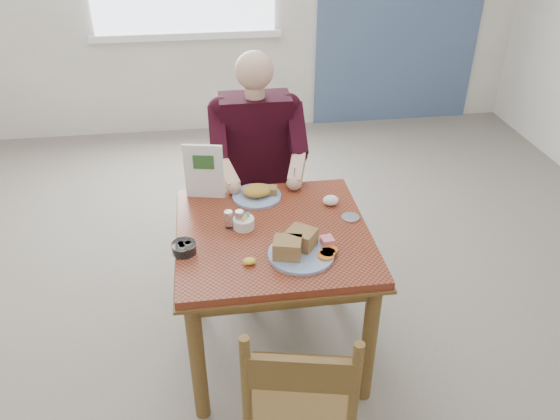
{
  "coord_description": "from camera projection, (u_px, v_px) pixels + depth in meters",
  "views": [
    {
      "loc": [
        -0.26,
        -2.11,
        2.19
      ],
      "look_at": [
        0.03,
        0.0,
        0.86
      ],
      "focal_mm": 35.0,
      "sensor_mm": 36.0,
      "label": 1
    }
  ],
  "objects": [
    {
      "name": "creamer",
      "position": [
        184.0,
        248.0,
        2.41
      ],
      "size": [
        0.14,
        0.14,
        0.05
      ],
      "color": "white",
      "rests_on": "table"
    },
    {
      "name": "chair_far",
      "position": [
        257.0,
        196.0,
        3.38
      ],
      "size": [
        0.42,
        0.42,
        0.95
      ],
      "color": "brown",
      "rests_on": "ground"
    },
    {
      "name": "near_plate",
      "position": [
        299.0,
        247.0,
        2.39
      ],
      "size": [
        0.38,
        0.38,
        0.1
      ],
      "color": "white",
      "rests_on": "table"
    },
    {
      "name": "napkin",
      "position": [
        331.0,
        200.0,
        2.76
      ],
      "size": [
        0.09,
        0.08,
        0.05
      ],
      "primitive_type": "ellipsoid",
      "rotation": [
        0.0,
        0.0,
        0.23
      ],
      "color": "white",
      "rests_on": "table"
    },
    {
      "name": "diner",
      "position": [
        257.0,
        154.0,
        3.13
      ],
      "size": [
        0.53,
        0.56,
        1.39
      ],
      "color": "tan",
      "rests_on": "chair_far"
    },
    {
      "name": "floor",
      "position": [
        274.0,
        345.0,
        2.97
      ],
      "size": [
        6.0,
        6.0,
        0.0
      ],
      "primitive_type": "plane",
      "color": "#71695B",
      "rests_on": "ground"
    },
    {
      "name": "lemon_wedge",
      "position": [
        249.0,
        261.0,
        2.34
      ],
      "size": [
        0.07,
        0.06,
        0.03
      ],
      "primitive_type": "ellipsoid",
      "rotation": [
        0.0,
        0.0,
        -0.34
      ],
      "color": "yellow",
      "rests_on": "table"
    },
    {
      "name": "far_plate",
      "position": [
        258.0,
        193.0,
        2.82
      ],
      "size": [
        0.29,
        0.29,
        0.07
      ],
      "color": "white",
      "rests_on": "table"
    },
    {
      "name": "shakers",
      "position": [
        234.0,
        219.0,
        2.57
      ],
      "size": [
        0.09,
        0.05,
        0.09
      ],
      "color": "white",
      "rests_on": "table"
    },
    {
      "name": "chair_near",
      "position": [
        300.0,
        405.0,
        2.06
      ],
      "size": [
        0.5,
        0.5,
        0.95
      ],
      "color": "brown",
      "rests_on": "ground"
    },
    {
      "name": "metal_dish",
      "position": [
        350.0,
        218.0,
        2.66
      ],
      "size": [
        0.1,
        0.1,
        0.01
      ],
      "primitive_type": "cylinder",
      "rotation": [
        0.0,
        0.0,
        -0.11
      ],
      "color": "silver",
      "rests_on": "table"
    },
    {
      "name": "menu",
      "position": [
        204.0,
        171.0,
        2.76
      ],
      "size": [
        0.2,
        0.06,
        0.3
      ],
      "color": "white",
      "rests_on": "table"
    },
    {
      "name": "caddy",
      "position": [
        244.0,
        223.0,
        2.58
      ],
      "size": [
        0.12,
        0.12,
        0.08
      ],
      "color": "white",
      "rests_on": "table"
    },
    {
      "name": "table",
      "position": [
        273.0,
        250.0,
        2.63
      ],
      "size": [
        0.92,
        0.92,
        0.75
      ],
      "color": "brown",
      "rests_on": "ground"
    }
  ]
}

